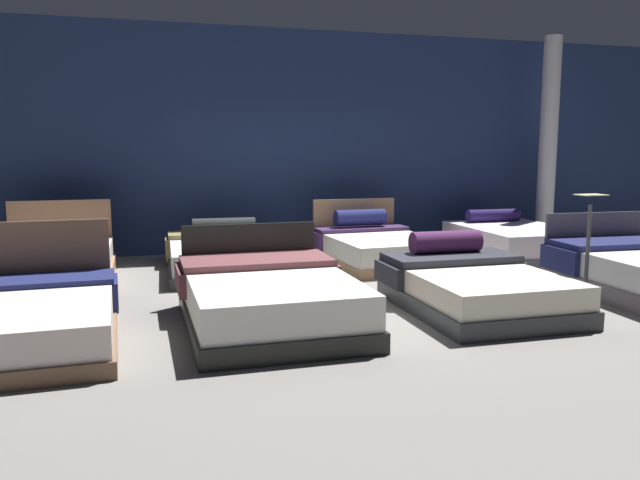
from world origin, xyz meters
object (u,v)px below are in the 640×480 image
at_px(bed_4, 53,264).
at_px(bed_0, 21,320).
at_px(support_pillar, 548,142).
at_px(bed_5, 229,255).
at_px(bed_1, 268,298).
at_px(bed_6, 377,248).
at_px(bed_2, 474,287).
at_px(price_sign, 587,264).
at_px(bed_7, 515,241).

bearing_deg(bed_4, bed_0, -88.26).
bearing_deg(support_pillar, bed_4, -172.44).
height_order(bed_0, bed_4, bed_0).
relative_size(bed_0, bed_5, 1.01).
distance_m(bed_1, bed_6, 3.43).
bearing_deg(bed_5, bed_1, -88.35).
bearing_deg(bed_6, bed_2, -92.37).
relative_size(bed_2, bed_6, 0.97).
bearing_deg(price_sign, bed_1, 175.06).
bearing_deg(bed_1, bed_0, -179.18).
bearing_deg(bed_6, bed_4, 177.17).
bearing_deg(bed_6, price_sign, -71.98).
xyz_separation_m(bed_4, support_pillar, (7.80, 1.04, 1.54)).
relative_size(bed_4, support_pillar, 0.57).
xyz_separation_m(bed_2, bed_4, (-4.33, 2.68, -0.02)).
bearing_deg(bed_0, support_pillar, 24.10).
height_order(bed_2, price_sign, price_sign).
bearing_deg(bed_0, bed_6, 31.05).
distance_m(bed_5, support_pillar, 5.90).
distance_m(bed_2, bed_7, 3.47).
relative_size(bed_4, bed_6, 0.98).
height_order(bed_4, bed_5, bed_4).
xyz_separation_m(bed_2, bed_6, (-0.03, 2.69, -0.00)).
xyz_separation_m(bed_5, bed_7, (4.36, -0.04, 0.02)).
bearing_deg(bed_4, bed_2, -31.64).
relative_size(bed_1, support_pillar, 0.61).
distance_m(bed_5, bed_7, 4.36).
distance_m(bed_4, support_pillar, 8.02).
height_order(bed_1, bed_2, bed_1).
height_order(bed_5, price_sign, price_sign).
xyz_separation_m(bed_2, bed_7, (2.22, 2.67, 0.00)).
height_order(bed_2, bed_7, bed_2).
xyz_separation_m(bed_0, bed_7, (6.47, 2.72, 0.02)).
bearing_deg(bed_6, bed_5, 176.49).
bearing_deg(bed_2, bed_0, -178.89).
distance_m(bed_1, bed_7, 5.13).
bearing_deg(bed_7, bed_4, -178.82).
height_order(bed_1, bed_7, bed_1).
relative_size(bed_1, bed_2, 1.09).
bearing_deg(bed_1, bed_4, 128.71).
bearing_deg(bed_0, bed_2, -1.22).
xyz_separation_m(bed_4, price_sign, (5.44, -2.97, 0.25)).
height_order(bed_2, bed_4, bed_4).
xyz_separation_m(bed_0, price_sign, (5.37, -0.24, 0.25)).
bearing_deg(support_pillar, bed_0, -153.99).
bearing_deg(bed_4, bed_1, -50.84).
bearing_deg(bed_1, price_sign, -5.23).
height_order(bed_1, bed_4, bed_4).
distance_m(bed_7, price_sign, 3.17).
bearing_deg(bed_0, bed_5, 50.64).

